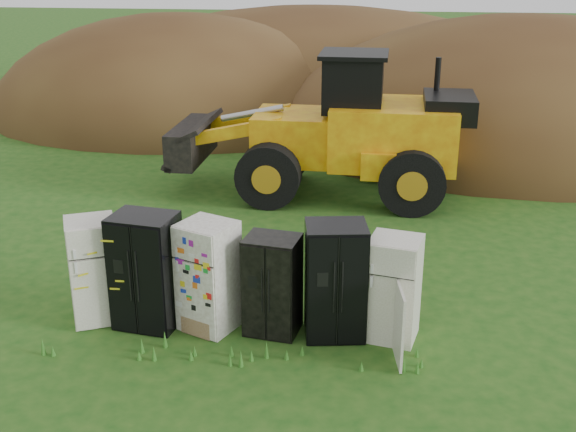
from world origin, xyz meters
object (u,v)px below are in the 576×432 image
fridge_black_side (146,271)px  fridge_sticker (209,276)px  fridge_dark_mid (273,285)px  fridge_black_right (335,281)px  fridge_open_door (393,289)px  wheel_loader (316,125)px  fridge_leftmost (94,270)px

fridge_black_side → fridge_sticker: bearing=9.9°
fridge_dark_mid → fridge_black_right: fridge_black_right is taller
fridge_dark_mid → fridge_black_side: bearing=-170.6°
fridge_black_right → fridge_open_door: fridge_black_right is taller
fridge_sticker → fridge_black_side: bearing=-155.3°
fridge_black_right → fridge_dark_mid: bearing=172.6°
fridge_black_right → fridge_open_door: size_ratio=1.11×
fridge_black_side → fridge_black_right: fridge_black_side is taller
fridge_open_door → wheel_loader: size_ratio=0.23×
fridge_sticker → fridge_dark_mid: size_ratio=1.11×
fridge_black_right → wheel_loader: 7.06m
fridge_leftmost → fridge_black_side: bearing=-28.8°
fridge_black_side → fridge_dark_mid: 2.07m
fridge_dark_mid → fridge_sticker: bearing=-171.2°
fridge_black_right → fridge_open_door: (0.91, 0.01, -0.09)m
fridge_black_side → fridge_open_door: bearing=9.6°
fridge_sticker → fridge_leftmost: bearing=-157.7°
fridge_dark_mid → fridge_black_right: 1.00m
fridge_leftmost → fridge_black_side: (0.91, -0.07, 0.07)m
fridge_leftmost → fridge_black_right: size_ratio=0.94×
fridge_sticker → wheel_loader: 7.11m
fridge_leftmost → fridge_sticker: (1.94, -0.06, 0.03)m
fridge_leftmost → fridge_dark_mid: (2.98, -0.07, -0.07)m
fridge_sticker → fridge_open_door: (2.95, 0.02, -0.06)m
fridge_sticker → fridge_open_door: size_ratio=1.07×
fridge_leftmost → fridge_dark_mid: size_ratio=1.08×
fridge_black_side → fridge_sticker: (1.03, 0.01, -0.04)m
fridge_dark_mid → wheel_loader: bearing=98.5°
fridge_leftmost → fridge_open_door: (4.89, -0.04, -0.03)m
fridge_sticker → fridge_dark_mid: fridge_sticker is taller
fridge_leftmost → fridge_dark_mid: 2.98m
wheel_loader → fridge_open_door: bearing=-73.8°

